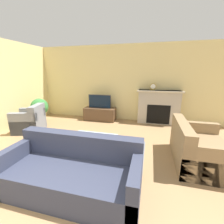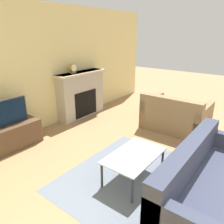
{
  "view_description": "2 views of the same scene",
  "coord_description": "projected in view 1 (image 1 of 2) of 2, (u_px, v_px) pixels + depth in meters",
  "views": [
    {
      "loc": [
        1.24,
        -0.52,
        1.77
      ],
      "look_at": [
        0.33,
        3.05,
        0.78
      ],
      "focal_mm": 24.0,
      "sensor_mm": 36.0,
      "label": 1
    },
    {
      "loc": [
        -2.29,
        0.82,
        2.1
      ],
      "look_at": [
        0.65,
        3.07,
        0.74
      ],
      "focal_mm": 35.0,
      "sensor_mm": 36.0,
      "label": 2
    }
  ],
  "objects": [
    {
      "name": "wall_back",
      "position": [
        116.0,
        84.0,
        5.53
      ],
      "size": [
        8.9,
        0.06,
        2.7
      ],
      "color": "beige",
      "rests_on": "ground_plane"
    },
    {
      "name": "area_rug",
      "position": [
        94.0,
        153.0,
        3.35
      ],
      "size": [
        2.17,
        1.79,
        0.0
      ],
      "color": "slate",
      "rests_on": "ground_plane"
    },
    {
      "name": "fireplace",
      "position": [
        159.0,
        107.0,
        5.17
      ],
      "size": [
        1.5,
        0.37,
        1.17
      ],
      "color": "#B2A899",
      "rests_on": "ground_plane"
    },
    {
      "name": "tv_stand",
      "position": [
        100.0,
        114.0,
        5.63
      ],
      "size": [
        1.17,
        0.45,
        0.47
      ],
      "color": "brown",
      "rests_on": "ground_plane"
    },
    {
      "name": "tv",
      "position": [
        100.0,
        101.0,
        5.5
      ],
      "size": [
        0.84,
        0.06,
        0.49
      ],
      "color": "#232328",
      "rests_on": "tv_stand"
    },
    {
      "name": "couch_sectional",
      "position": [
        73.0,
        173.0,
        2.26
      ],
      "size": [
        2.02,
        0.86,
        0.82
      ],
      "color": "#33384C",
      "rests_on": "ground_plane"
    },
    {
      "name": "couch_loveseat",
      "position": [
        198.0,
        149.0,
        2.96
      ],
      "size": [
        0.97,
        1.36,
        0.82
      ],
      "rotation": [
        0.0,
        0.0,
        1.57
      ],
      "color": "#8C704C",
      "rests_on": "ground_plane"
    },
    {
      "name": "armchair_by_window",
      "position": [
        30.0,
        122.0,
        4.55
      ],
      "size": [
        0.93,
        0.91,
        0.82
      ],
      "rotation": [
        0.0,
        0.0,
        -1.29
      ],
      "color": "gray",
      "rests_on": "ground_plane"
    },
    {
      "name": "coffee_table",
      "position": [
        93.0,
        139.0,
        3.22
      ],
      "size": [
        0.97,
        0.59,
        0.41
      ],
      "color": "#333338",
      "rests_on": "ground_plane"
    },
    {
      "name": "potted_plant",
      "position": [
        40.0,
        107.0,
        5.2
      ],
      "size": [
        0.58,
        0.58,
        0.88
      ],
      "color": "#47474C",
      "rests_on": "ground_plane"
    },
    {
      "name": "mantel_clock",
      "position": [
        153.0,
        87.0,
        5.05
      ],
      "size": [
        0.2,
        0.07,
        0.23
      ],
      "color": "#B79338",
      "rests_on": "fireplace"
    }
  ]
}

